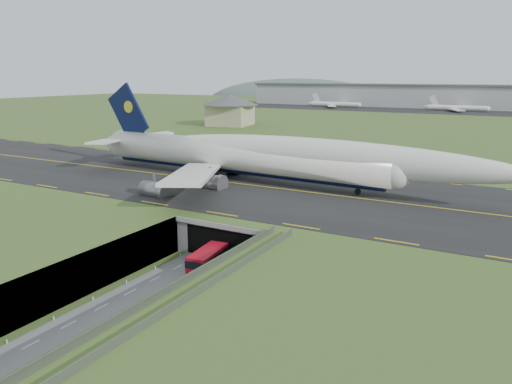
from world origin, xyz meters
The scene contains 10 objects.
ground centered at (0.00, 0.00, 0.00)m, with size 900.00×900.00×0.00m, color #455F26.
airfield_deck centered at (0.00, 0.00, 3.00)m, with size 800.00×800.00×6.00m, color gray.
trench_road centered at (0.00, -7.50, 0.10)m, with size 12.00×75.00×0.20m, color slate.
taxiway centered at (0.00, 33.00, 6.09)m, with size 800.00×44.00×0.18m, color black.
tunnel_portal centered at (0.00, 16.71, 3.33)m, with size 17.00×22.30×6.00m.
guideway centered at (11.00, -19.11, 5.32)m, with size 3.00×53.00×7.05m.
jumbo_jet centered at (-7.71, 36.48, 11.60)m, with size 98.80×62.74×20.78m.
shuttle_tram centered at (1.31, 3.12, 1.80)m, with size 4.00×8.40×3.29m.
service_building centered at (-77.38, 134.84, 14.03)m, with size 28.63×28.63×13.56m.
cargo_terminal centered at (-0.07, 299.41, 13.96)m, with size 320.00×67.00×15.60m.
Camera 1 is at (40.63, -52.94, 28.14)m, focal length 35.00 mm.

